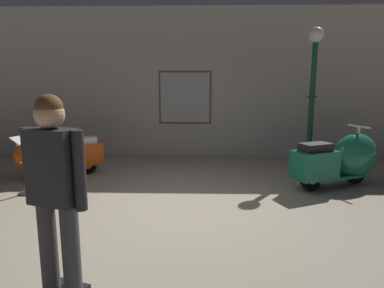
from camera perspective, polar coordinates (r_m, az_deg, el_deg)
ground_plane at (r=5.18m, az=-1.52°, el=-10.27°), size 60.00×60.00×0.00m
showroom_back_wall at (r=8.42m, az=-0.25°, el=10.07°), size 18.00×0.24×3.55m
scooter_0 at (r=6.99m, az=-22.23°, el=-1.78°), size 1.59×1.23×0.97m
scooter_1 at (r=6.56m, az=23.91°, el=-2.33°), size 1.78×1.17×1.06m
lamppost at (r=7.50m, az=19.49°, el=8.78°), size 0.31×0.31×2.89m
visitor_0 at (r=2.96m, az=-21.90°, el=-6.55°), size 0.56×0.36×1.74m
info_stanchion at (r=6.22m, az=-26.01°, el=-3.98°), size 0.34×0.38×0.96m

